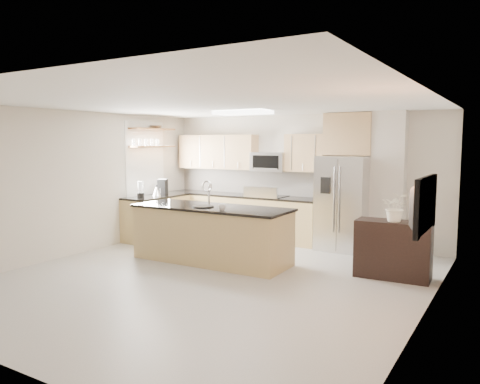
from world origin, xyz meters
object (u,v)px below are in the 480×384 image
Objects in this scene: range at (267,218)px; island at (212,234)px; platter at (203,206)px; credenza at (393,250)px; television at (415,204)px; bowl at (156,126)px; coffee_maker at (163,187)px; microwave at (270,162)px; kettle at (156,191)px; flower_vase at (396,200)px; refrigerator at (344,203)px; blender at (141,191)px; cup at (222,207)px.

range is 0.41× the size of island.
island reaches higher than range.
platter is (-0.09, -0.12, 0.48)m from island.
television is (0.59, -1.64, 0.92)m from credenza.
bowl is at bearing 150.69° from island.
island is 8.39× the size of coffee_maker.
microwave reaches higher than kettle.
range is 2.38m from kettle.
microwave reaches higher than flower_vase.
island is 2.58× the size of television.
refrigerator is 3.84m from kettle.
blender is 0.42m from kettle.
flower_vase is (2.93, 0.53, 0.72)m from island.
island is at bearing -89.25° from microwave.
refrigerator is at bearing -5.86° from microwave.
refrigerator reaches higher than platter.
cup is (0.43, -2.48, -0.63)m from microwave.
kettle is at bearing 173.11° from credenza.
microwave is at bearing 38.70° from blender.
television is at bearing -22.13° from coffee_maker.
refrigerator reaches higher than coffee_maker.
flower_vase is 0.61× the size of television.
cup is at bearing -30.98° from coffee_maker.
cup is at bearing -19.43° from platter.
credenza is 3.38× the size of bowl.
cup is at bearing -161.98° from flower_vase.
bowl reaches higher than refrigerator.
cup is at bearing -117.90° from refrigerator.
platter is (-0.06, -2.31, -0.67)m from microwave.
refrigerator is at bearing 11.50° from bowl.
kettle reaches higher than credenza.
platter is 1.08× the size of coffee_maker.
credenza is 4.99m from kettle.
blender is 1.46× the size of kettle.
blender is (-3.73, -1.49, 0.18)m from refrigerator.
kettle reaches higher than platter.
kettle is 1.40m from bowl.
cup is at bearing -18.14° from blender.
microwave is at bearing 47.25° from television.
range is at bearing -90.00° from microwave.
platter is at bearing -33.44° from coffee_maker.
kettle is at bearing -51.04° from bowl.
cup is at bearing -29.49° from bowl.
range is 1.06× the size of television.
refrigerator is 2.63m from island.
cup is 0.19× the size of flower_vase.
blender is at bearing 164.81° from island.
island reaches higher than cup.
credenza is at bearing 19.80° from television.
bowl is (-0.18, 0.70, 1.31)m from blender.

